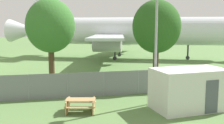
# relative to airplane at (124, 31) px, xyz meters

# --- Properties ---
(perimeter_fence) EXTENTS (56.07, 0.07, 1.75)m
(perimeter_fence) POSITION_rel_airplane_xyz_m (-7.00, -21.18, -3.28)
(perimeter_fence) COLOR gray
(perimeter_fence) RESTS_ON ground
(airplane) EXTENTS (36.28, 28.75, 12.45)m
(airplane) POSITION_rel_airplane_xyz_m (0.00, 0.00, 0.00)
(airplane) COLOR silver
(airplane) RESTS_ON ground
(portable_cabin) EXTENTS (4.48, 2.87, 2.43)m
(portable_cabin) POSITION_rel_airplane_xyz_m (-2.54, -25.11, -2.94)
(portable_cabin) COLOR silver
(portable_cabin) RESTS_ON ground
(picnic_bench_near_cabin) EXTENTS (1.95, 1.72, 0.76)m
(picnic_bench_near_cabin) POSITION_rel_airplane_xyz_m (-8.92, -24.33, -3.68)
(picnic_bench_near_cabin) COLOR tan
(picnic_bench_near_cabin) RESTS_ON ground
(tree_near_hangar) EXTENTS (4.02, 4.02, 7.10)m
(tree_near_hangar) POSITION_rel_airplane_xyz_m (-1.99, -18.29, 0.70)
(tree_near_hangar) COLOR #4C3823
(tree_near_hangar) RESTS_ON ground
(tree_left_of_cabin) EXTENTS (3.87, 3.87, 7.08)m
(tree_left_of_cabin) POSITION_rel_airplane_xyz_m (-10.60, -17.53, 0.76)
(tree_left_of_cabin) COLOR #4C3823
(tree_left_of_cabin) RESTS_ON ground
(light_mast) EXTENTS (0.44, 0.44, 7.16)m
(light_mast) POSITION_rel_airplane_xyz_m (-4.10, -23.59, 0.27)
(light_mast) COLOR #99999E
(light_mast) RESTS_ON ground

